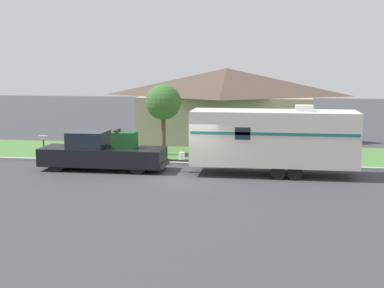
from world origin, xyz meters
TOP-DOWN VIEW (x-y plane):
  - ground_plane at (0.00, 0.00)m, footprint 120.00×120.00m
  - curb_strip at (0.00, 3.75)m, footprint 80.00×0.30m
  - lawn_strip at (0.00, 7.40)m, footprint 80.00×7.00m
  - house_across_street at (0.62, 13.09)m, footprint 12.04×7.36m
  - pickup_truck at (-4.65, 1.89)m, footprint 6.28×1.99m
  - travel_trailer at (3.80, 1.89)m, footprint 8.91×2.38m
  - mailbox at (-8.91, 4.61)m, footprint 0.48×0.20m
  - tree_in_yard at (-2.45, 6.56)m, footprint 2.04×2.04m

SIDE VIEW (x-z plane):
  - ground_plane at x=0.00m, z-range 0.00..0.00m
  - lawn_strip at x=0.00m, z-range 0.00..0.03m
  - curb_strip at x=0.00m, z-range 0.00..0.14m
  - pickup_truck at x=-4.65m, z-range -0.16..1.88m
  - mailbox at x=-8.91m, z-range 0.34..1.61m
  - travel_trailer at x=3.80m, z-range 0.11..3.46m
  - house_across_street at x=0.62m, z-range 0.09..5.03m
  - tree_in_yard at x=-2.45m, z-range 1.00..5.09m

